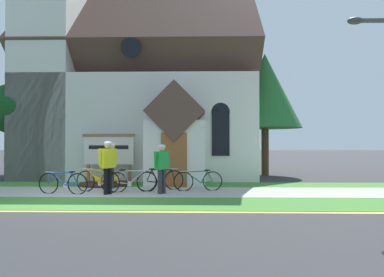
% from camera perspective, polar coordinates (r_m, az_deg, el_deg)
% --- Properties ---
extents(ground, '(140.00, 140.00, 0.00)m').
position_cam_1_polar(ground, '(14.82, -13.63, -7.34)').
color(ground, '#333335').
extents(sidewalk_slab, '(32.00, 2.40, 0.01)m').
position_cam_1_polar(sidewalk_slab, '(12.18, -13.11, -8.74)').
color(sidewalk_slab, '#A8A59E').
rests_on(sidewalk_slab, ground).
extents(grass_verge, '(32.00, 2.07, 0.01)m').
position_cam_1_polar(grass_verge, '(10.06, -16.34, -10.42)').
color(grass_verge, '#427F33').
rests_on(grass_verge, ground).
extents(church_lawn, '(24.00, 1.68, 0.01)m').
position_cam_1_polar(church_lawn, '(14.16, -11.03, -7.64)').
color(church_lawn, '#427F33').
rests_on(church_lawn, ground).
extents(curb_paint_stripe, '(28.00, 0.16, 0.01)m').
position_cam_1_polar(curb_paint_stripe, '(8.95, -18.69, -11.62)').
color(curb_paint_stripe, yellow).
rests_on(curb_paint_stripe, ground).
extents(church_building, '(11.65, 10.53, 12.30)m').
position_cam_1_polar(church_building, '(19.11, -8.86, 7.59)').
color(church_building, silver).
rests_on(church_building, ground).
extents(church_sign, '(2.24, 0.21, 2.08)m').
position_cam_1_polar(church_sign, '(14.57, -13.89, -2.02)').
color(church_sign, '#7F6047').
rests_on(church_sign, ground).
extents(flower_bed, '(2.01, 2.01, 0.34)m').
position_cam_1_polar(flower_bed, '(14.18, -14.50, -7.30)').
color(flower_bed, '#382319').
rests_on(flower_bed, ground).
extents(bicycle_silver, '(1.71, 0.34, 0.81)m').
position_cam_1_polar(bicycle_silver, '(11.92, -10.12, -7.15)').
color(bicycle_silver, black).
rests_on(bicycle_silver, ground).
extents(bicycle_red, '(1.74, 0.25, 0.77)m').
position_cam_1_polar(bicycle_red, '(12.06, 1.07, -7.12)').
color(bicycle_red, black).
rests_on(bicycle_red, ground).
extents(bicycle_white, '(1.62, 0.71, 0.82)m').
position_cam_1_polar(bicycle_white, '(12.23, -5.37, -6.98)').
color(bicycle_white, black).
rests_on(bicycle_white, ground).
extents(bicycle_green, '(1.67, 0.56, 0.82)m').
position_cam_1_polar(bicycle_green, '(12.17, -15.63, -6.93)').
color(bicycle_green, black).
rests_on(bicycle_green, ground).
extents(bicycle_orange, '(1.76, 0.30, 0.79)m').
position_cam_1_polar(bicycle_orange, '(12.09, -20.96, -7.02)').
color(bicycle_orange, black).
rests_on(bicycle_orange, ground).
extents(cyclist_in_orange_jersey, '(0.47, 0.59, 1.66)m').
position_cam_1_polar(cyclist_in_orange_jersey, '(11.33, -5.13, -4.46)').
color(cyclist_in_orange_jersey, '#2D2D33').
rests_on(cyclist_in_orange_jersey, ground).
extents(cyclist_in_blue_jersey, '(0.31, 0.74, 1.70)m').
position_cam_1_polar(cyclist_in_blue_jersey, '(13.01, -13.38, -3.83)').
color(cyclist_in_blue_jersey, '#2D2D33').
rests_on(cyclist_in_blue_jersey, ground).
extents(cyclist_in_white_jersey, '(0.48, 0.58, 1.77)m').
position_cam_1_polar(cyclist_in_white_jersey, '(11.47, -14.04, -3.99)').
color(cyclist_in_white_jersey, black).
rests_on(cyclist_in_white_jersey, ground).
extents(roadside_conifer, '(3.85, 3.85, 6.52)m').
position_cam_1_polar(roadside_conifer, '(18.68, 12.22, 7.82)').
color(roadside_conifer, '#4C3823').
rests_on(roadside_conifer, ground).
extents(yard_deciduous_tree, '(3.38, 3.38, 4.62)m').
position_cam_1_polar(yard_deciduous_tree, '(18.38, -26.68, 4.37)').
color(yard_deciduous_tree, '#3D2D1E').
rests_on(yard_deciduous_tree, ground).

